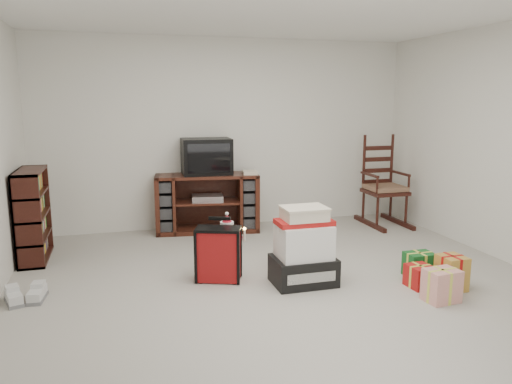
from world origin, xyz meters
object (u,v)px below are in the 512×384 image
at_px(sneaker_pair, 26,296).
at_px(rocking_chair, 383,193).
at_px(santa_figurine, 283,246).
at_px(tv_stand, 207,203).
at_px(bookshelf, 33,216).
at_px(crt_television, 207,156).
at_px(red_suitcase, 219,254).
at_px(gift_pile, 304,251).
at_px(gift_cluster, 431,275).
at_px(mrs_claus_figurine, 227,251).
at_px(teddy_bear, 321,265).

bearing_deg(sneaker_pair, rocking_chair, 11.61).
bearing_deg(rocking_chair, santa_figurine, -145.46).
relative_size(tv_stand, bookshelf, 1.40).
bearing_deg(rocking_chair, sneaker_pair, -159.81).
relative_size(rocking_chair, crt_television, 1.99).
bearing_deg(red_suitcase, bookshelf, 166.03).
bearing_deg(gift_pile, gift_cluster, -20.97).
height_order(bookshelf, sneaker_pair, bookshelf).
relative_size(tv_stand, sneaker_pair, 3.81).
relative_size(gift_pile, mrs_claus_figurine, 1.17).
bearing_deg(gift_cluster, tv_stand, 122.47).
height_order(red_suitcase, sneaker_pair, red_suitcase).
relative_size(rocking_chair, santa_figurine, 2.38).
bearing_deg(tv_stand, teddy_bear, -63.16).
distance_m(bookshelf, gift_pile, 2.93).
relative_size(tv_stand, santa_figurine, 2.56).
height_order(rocking_chair, santa_figurine, rocking_chair).
relative_size(bookshelf, crt_television, 1.53).
relative_size(gift_cluster, crt_television, 1.27).
distance_m(bookshelf, crt_television, 2.17).
bearing_deg(gift_pile, bookshelf, 149.39).
distance_m(red_suitcase, mrs_claus_figurine, 0.20).
relative_size(santa_figurine, sneaker_pair, 1.49).
xyz_separation_m(tv_stand, santa_figurine, (0.51, -1.57, -0.17)).
relative_size(tv_stand, gift_pile, 1.90).
bearing_deg(gift_pile, teddy_bear, 14.73).
relative_size(mrs_claus_figurine, sneaker_pair, 1.71).
xyz_separation_m(red_suitcase, crt_television, (0.23, 1.85, 0.72)).
distance_m(teddy_bear, sneaker_pair, 2.65).
height_order(teddy_bear, sneaker_pair, teddy_bear).
xyz_separation_m(bookshelf, crt_television, (2.01, 0.65, 0.51)).
relative_size(red_suitcase, sneaker_pair, 1.70).
height_order(red_suitcase, crt_television, crt_television).
bearing_deg(sneaker_pair, red_suitcase, -7.24).
distance_m(rocking_chair, red_suitcase, 3.05).
bearing_deg(mrs_claus_figurine, sneaker_pair, -173.90).
height_order(teddy_bear, crt_television, crt_television).
bearing_deg(gift_pile, red_suitcase, 158.75).
distance_m(teddy_bear, gift_cluster, 1.01).
relative_size(gift_pile, red_suitcase, 1.18).
distance_m(gift_pile, santa_figurine, 0.55).
distance_m(tv_stand, sneaker_pair, 2.70).
xyz_separation_m(mrs_claus_figurine, crt_television, (0.11, 1.69, 0.75)).
bearing_deg(crt_television, gift_cluster, -55.83).
bearing_deg(crt_television, red_suitcase, -95.20).
height_order(rocking_chair, crt_television, rocking_chair).
bearing_deg(bookshelf, teddy_bear, -27.85).
relative_size(bookshelf, gift_pile, 1.35).
bearing_deg(mrs_claus_figurine, gift_cluster, -26.60).
xyz_separation_m(tv_stand, crt_television, (0.00, 0.02, 0.60)).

